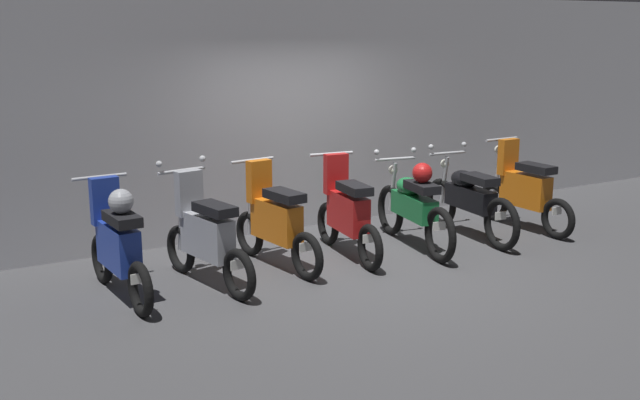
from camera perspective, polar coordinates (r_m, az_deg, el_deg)
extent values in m
plane|color=#424244|center=(8.64, 3.36, -4.89)|extent=(80.00, 80.00, 0.00)
cube|color=#ADADB2|center=(10.00, -2.79, 6.53)|extent=(16.00, 0.30, 3.06)
torus|color=black|center=(8.28, -16.15, -4.27)|extent=(0.12, 0.53, 0.53)
torus|color=black|center=(7.24, -13.41, -6.59)|extent=(0.12, 0.53, 0.53)
cube|color=#1E389E|center=(7.68, -14.99, -3.43)|extent=(0.26, 0.75, 0.44)
cube|color=#1E389E|center=(7.90, -15.95, -0.04)|extent=(0.29, 0.13, 0.48)
cube|color=black|center=(7.45, -14.74, -1.37)|extent=(0.27, 0.53, 0.10)
cylinder|color=#B7BABF|center=(7.98, -16.35, 1.68)|extent=(0.56, 0.07, 0.04)
cylinder|color=#B7BABF|center=(8.13, -16.23, -1.52)|extent=(0.06, 0.15, 0.85)
sphere|color=silver|center=(8.06, -16.37, 0.69)|extent=(0.12, 0.12, 0.12)
cube|color=white|center=(7.22, -13.52, -5.79)|extent=(0.16, 0.02, 0.10)
sphere|color=#9EA0A8|center=(7.41, -14.81, -0.09)|extent=(0.24, 0.24, 0.24)
torus|color=black|center=(8.43, -10.48, -3.67)|extent=(0.18, 0.54, 0.53)
torus|color=black|center=(7.48, -6.13, -5.64)|extent=(0.18, 0.54, 0.53)
cube|color=#9EA0A8|center=(7.87, -8.50, -2.73)|extent=(0.34, 0.76, 0.44)
cube|color=#9EA0A8|center=(8.07, -9.87, 0.53)|extent=(0.30, 0.17, 0.48)
cube|color=black|center=(7.66, -7.96, -0.67)|extent=(0.32, 0.55, 0.10)
cylinder|color=#B7BABF|center=(8.14, -10.42, 2.20)|extent=(0.56, 0.13, 0.04)
sphere|color=#B7BABF|center=(8.00, -12.07, 2.67)|extent=(0.07, 0.07, 0.07)
sphere|color=#B7BABF|center=(8.25, -8.88, 3.11)|extent=(0.07, 0.07, 0.07)
cylinder|color=#B7BABF|center=(8.28, -10.45, -0.95)|extent=(0.08, 0.15, 0.85)
sphere|color=silver|center=(8.21, -10.54, 1.22)|extent=(0.12, 0.12, 0.12)
cube|color=white|center=(7.47, -6.25, -4.87)|extent=(0.16, 0.04, 0.10)
torus|color=black|center=(8.94, -5.34, -2.53)|extent=(0.15, 0.54, 0.53)
torus|color=black|center=(8.03, -0.99, -4.29)|extent=(0.15, 0.54, 0.53)
cube|color=orange|center=(8.41, -3.31, -1.60)|extent=(0.31, 0.76, 0.44)
cube|color=orange|center=(8.60, -4.63, 1.45)|extent=(0.29, 0.15, 0.48)
cube|color=black|center=(8.20, -2.71, 0.34)|extent=(0.30, 0.55, 0.10)
cylinder|color=#B7BABF|center=(8.67, -5.14, 3.01)|extent=(0.56, 0.10, 0.04)
cylinder|color=#B7BABF|center=(8.80, -5.24, 0.04)|extent=(0.07, 0.15, 0.85)
sphere|color=silver|center=(8.74, -5.28, 2.08)|extent=(0.12, 0.12, 0.12)
cube|color=white|center=(8.01, -1.09, -3.56)|extent=(0.16, 0.03, 0.10)
torus|color=black|center=(9.35, 0.61, -1.79)|extent=(0.15, 0.54, 0.53)
torus|color=black|center=(8.35, 3.82, -3.62)|extent=(0.15, 0.54, 0.53)
cube|color=red|center=(8.78, 2.14, -0.95)|extent=(0.30, 0.76, 0.44)
cube|color=red|center=(9.00, 1.22, 2.00)|extent=(0.29, 0.15, 0.48)
cube|color=black|center=(8.57, 2.62, 0.89)|extent=(0.30, 0.54, 0.10)
cylinder|color=#B7BABF|center=(9.09, 0.86, 3.51)|extent=(0.56, 0.10, 0.04)
cylinder|color=#B7BABF|center=(9.22, 0.73, 0.67)|extent=(0.07, 0.15, 0.85)
sphere|color=silver|center=(9.15, 0.74, 2.63)|extent=(0.12, 0.12, 0.12)
cube|color=white|center=(8.35, 3.75, -2.92)|extent=(0.16, 0.03, 0.10)
torus|color=black|center=(9.84, 5.35, -0.75)|extent=(0.20, 0.66, 0.65)
torus|color=black|center=(8.72, 9.07, -2.63)|extent=(0.20, 0.66, 0.65)
cube|color=#197238|center=(9.23, 7.13, -0.49)|extent=(0.35, 0.86, 0.28)
ellipsoid|color=#197238|center=(9.31, 6.72, 1.03)|extent=(0.33, 0.48, 0.22)
cube|color=black|center=(9.01, 7.71, 0.99)|extent=(0.32, 0.55, 0.10)
cylinder|color=#B7BABF|center=(9.60, 5.70, 3.11)|extent=(0.56, 0.13, 0.04)
sphere|color=#B7BABF|center=(9.48, 4.30, 3.62)|extent=(0.07, 0.07, 0.07)
sphere|color=#B7BABF|center=(9.71, 7.09, 3.78)|extent=(0.07, 0.07, 0.07)
cylinder|color=#B7BABF|center=(9.72, 5.52, 1.01)|extent=(0.08, 0.17, 0.65)
sphere|color=silver|center=(9.68, 5.55, 2.29)|extent=(0.12, 0.12, 0.12)
cube|color=white|center=(8.72, 9.01, -1.95)|extent=(0.16, 0.04, 0.10)
sphere|color=red|center=(8.98, 7.74, 2.05)|extent=(0.24, 0.24, 0.24)
torus|color=black|center=(10.36, 9.14, -0.17)|extent=(0.15, 0.66, 0.65)
torus|color=black|center=(9.34, 13.57, -1.80)|extent=(0.15, 0.66, 0.65)
cube|color=black|center=(9.80, 11.29, 0.14)|extent=(0.30, 0.85, 0.28)
ellipsoid|color=black|center=(9.88, 10.82, 1.57)|extent=(0.30, 0.46, 0.22)
cube|color=black|center=(9.60, 12.00, 1.55)|extent=(0.29, 0.54, 0.10)
cylinder|color=#B7BABF|center=(10.14, 9.61, 3.51)|extent=(0.56, 0.09, 0.04)
sphere|color=#B7BABF|center=(9.98, 8.39, 3.99)|extent=(0.07, 0.07, 0.07)
sphere|color=#B7BABF|center=(10.27, 10.83, 4.15)|extent=(0.07, 0.07, 0.07)
cylinder|color=#B7BABF|center=(10.25, 9.37, 1.52)|extent=(0.07, 0.16, 0.65)
sphere|color=silver|center=(10.21, 9.41, 2.73)|extent=(0.12, 0.12, 0.12)
cube|color=white|center=(9.34, 13.50, -1.17)|extent=(0.16, 0.03, 0.10)
torus|color=black|center=(10.81, 12.98, -0.11)|extent=(0.10, 0.53, 0.53)
torus|color=black|center=(10.05, 17.55, -1.37)|extent=(0.10, 0.53, 0.53)
cube|color=orange|center=(10.36, 15.27, 0.73)|extent=(0.24, 0.74, 0.44)
cube|color=orange|center=(10.52, 14.04, 3.20)|extent=(0.28, 0.13, 0.48)
cube|color=black|center=(10.19, 16.03, 2.33)|extent=(0.25, 0.53, 0.10)
cylinder|color=#B7BABF|center=(10.58, 13.57, 4.49)|extent=(0.56, 0.05, 0.04)
cylinder|color=#B7BABF|center=(10.69, 13.27, 2.03)|extent=(0.06, 0.15, 0.85)
sphere|color=silver|center=(10.64, 13.35, 3.72)|extent=(0.12, 0.12, 0.12)
cube|color=white|center=(10.04, 17.49, -0.79)|extent=(0.16, 0.02, 0.10)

